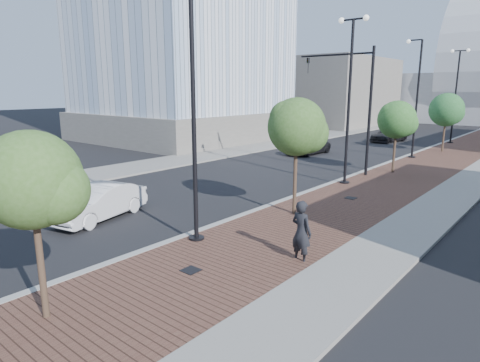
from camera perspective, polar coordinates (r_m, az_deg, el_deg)
The scene contains 20 objects.
sidewalk at distance 40.96m, azimuth 29.02°, elevation 3.41°, with size 7.00×140.00×0.12m, color #4C2D23.
curb at distance 41.74m, azimuth 24.32°, elevation 4.04°, with size 0.30×140.00×0.14m, color gray.
west_sidewalk at distance 46.85m, azimuth 8.83°, elevation 5.80°, with size 4.00×140.00×0.12m, color slate.
white_sedan at distance 18.64m, azimuth -18.85°, elevation -2.78°, with size 1.57×4.50×1.48m, color silver.
dark_car_mid at distance 35.99m, azimuth 9.23°, elevation 4.76°, with size 2.22×4.81×1.34m, color black.
dark_car_far at distance 46.78m, azimuth 19.90°, elevation 6.01°, with size 2.03×4.98×1.45m, color black.
pedestrian at distance 13.31m, azimuth 8.48°, elevation -7.00°, with size 0.75×0.49×2.07m, color black.
streetlight_1 at distance 14.44m, azimuth -6.72°, elevation 8.05°, with size 1.44×0.56×9.21m.
streetlight_2 at distance 24.24m, azimuth 14.82°, elevation 10.65°, with size 1.72×0.56×9.28m.
streetlight_3 at distance 35.51m, azimuth 23.02°, elevation 9.79°, with size 1.44×0.56×9.21m.
streetlight_4 at distance 47.07m, azimuth 27.60°, elevation 10.39°, with size 1.72×0.56×9.28m.
traffic_mast at distance 27.33m, azimuth 15.84°, elevation 11.11°, with size 5.09×0.20×8.00m.
tree_0 at distance 10.28m, azimuth -26.64°, elevation 0.05°, with size 2.30×2.23×4.60m.
tree_1 at distance 17.66m, azimuth 7.98°, elevation 7.37°, with size 2.49×2.46×5.14m.
tree_2 at distance 28.56m, azimuth 20.94°, elevation 7.89°, with size 2.46×2.43×4.76m.
tree_3 at distance 40.07m, azimuth 26.69°, elevation 8.77°, with size 2.86×2.86×5.16m.
tower_podium at distance 47.48m, azimuth -7.84°, elevation 7.67°, with size 19.00×19.00×3.00m, color #64605A.
commercial_block_nw at distance 67.43m, azimuth 12.76°, elevation 11.88°, with size 14.00×20.00×10.00m, color slate.
utility_cover_1 at distance 12.80m, azimuth -6.81°, elevation -12.13°, with size 0.50×0.50×0.02m, color black.
utility_cover_2 at distance 21.42m, azimuth 15.04°, elevation -2.27°, with size 0.50×0.50×0.02m, color black.
Camera 1 is at (10.92, 0.08, 5.46)m, focal length 30.90 mm.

